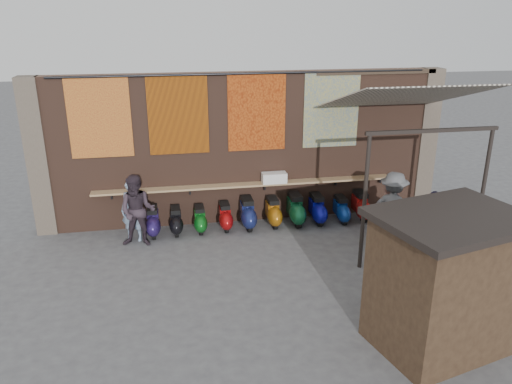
# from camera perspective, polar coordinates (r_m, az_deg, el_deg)

# --- Properties ---
(ground) EXTENTS (70.00, 70.00, 0.00)m
(ground) POSITION_cam_1_polar(r_m,az_deg,el_deg) (11.59, 0.83, -8.03)
(ground) COLOR #474749
(ground) RESTS_ON ground
(brick_wall) EXTENTS (10.00, 0.40, 4.00)m
(brick_wall) POSITION_cam_1_polar(r_m,az_deg,el_deg) (13.35, -1.36, 5.01)
(brick_wall) COLOR brown
(brick_wall) RESTS_ON ground
(pier_left) EXTENTS (0.50, 0.50, 4.00)m
(pier_left) POSITION_cam_1_polar(r_m,az_deg,el_deg) (13.58, -23.62, 3.59)
(pier_left) COLOR #4C4238
(pier_left) RESTS_ON ground
(pier_right) EXTENTS (0.50, 0.50, 4.00)m
(pier_right) POSITION_cam_1_polar(r_m,az_deg,el_deg) (15.03, 18.73, 5.65)
(pier_right) COLOR #4C4238
(pier_right) RESTS_ON ground
(eating_counter) EXTENTS (8.00, 0.32, 0.05)m
(eating_counter) POSITION_cam_1_polar(r_m,az_deg,el_deg) (13.26, -1.07, 0.84)
(eating_counter) COLOR #9E7A51
(eating_counter) RESTS_ON brick_wall
(shelf_box) EXTENTS (0.65, 0.31, 0.27)m
(shelf_box) POSITION_cam_1_polar(r_m,az_deg,el_deg) (13.31, 2.09, 1.64)
(shelf_box) COLOR white
(shelf_box) RESTS_ON eating_counter
(tapestry_redgold) EXTENTS (1.50, 0.02, 2.00)m
(tapestry_redgold) POSITION_cam_1_polar(r_m,az_deg,el_deg) (12.86, -17.45, 8.11)
(tapestry_redgold) COLOR maroon
(tapestry_redgold) RESTS_ON brick_wall
(tapestry_sun) EXTENTS (1.50, 0.02, 2.00)m
(tapestry_sun) POSITION_cam_1_polar(r_m,az_deg,el_deg) (12.76, -8.88, 8.69)
(tapestry_sun) COLOR #D35F0C
(tapestry_sun) RESTS_ON brick_wall
(tapestry_orange) EXTENTS (1.50, 0.02, 2.00)m
(tapestry_orange) POSITION_cam_1_polar(r_m,az_deg,el_deg) (12.96, 0.09, 9.10)
(tapestry_orange) COLOR #B14C16
(tapestry_orange) RESTS_ON brick_wall
(tapestry_multi) EXTENTS (1.50, 0.02, 2.00)m
(tapestry_multi) POSITION_cam_1_polar(r_m,az_deg,el_deg) (13.46, 8.61, 9.28)
(tapestry_multi) COLOR #285095
(tapestry_multi) RESTS_ON brick_wall
(hang_rail) EXTENTS (9.50, 0.06, 0.06)m
(hang_rail) POSITION_cam_1_polar(r_m,az_deg,el_deg) (12.75, -1.26, 13.37)
(hang_rail) COLOR black
(hang_rail) RESTS_ON brick_wall
(scooter_stool_0) EXTENTS (0.35, 0.78, 0.74)m
(scooter_stool_0) POSITION_cam_1_polar(r_m,az_deg,el_deg) (13.04, -11.69, -3.36)
(scooter_stool_0) COLOR #241650
(scooter_stool_0) RESTS_ON ground
(scooter_stool_1) EXTENTS (0.33, 0.73, 0.69)m
(scooter_stool_1) POSITION_cam_1_polar(r_m,az_deg,el_deg) (13.05, -9.13, -3.29)
(scooter_stool_1) COLOR black
(scooter_stool_1) RESTS_ON ground
(scooter_stool_2) EXTENTS (0.32, 0.71, 0.68)m
(scooter_stool_2) POSITION_cam_1_polar(r_m,az_deg,el_deg) (13.08, -6.42, -3.14)
(scooter_stool_2) COLOR #0D5C18
(scooter_stool_2) RESTS_ON ground
(scooter_stool_3) EXTENTS (0.33, 0.74, 0.70)m
(scooter_stool_3) POSITION_cam_1_polar(r_m,az_deg,el_deg) (13.17, -3.54, -2.82)
(scooter_stool_3) COLOR maroon
(scooter_stool_3) RESTS_ON ground
(scooter_stool_4) EXTENTS (0.38, 0.85, 0.81)m
(scooter_stool_4) POSITION_cam_1_polar(r_m,az_deg,el_deg) (13.20, -0.97, -2.47)
(scooter_stool_4) COLOR #151E51
(scooter_stool_4) RESTS_ON ground
(scooter_stool_5) EXTENTS (0.36, 0.80, 0.76)m
(scooter_stool_5) POSITION_cam_1_polar(r_m,az_deg,el_deg) (13.36, 1.97, -2.32)
(scooter_stool_5) COLOR #97570D
(scooter_stool_5) RESTS_ON ground
(scooter_stool_6) EXTENTS (0.40, 0.88, 0.84)m
(scooter_stool_6) POSITION_cam_1_polar(r_m,az_deg,el_deg) (13.47, 4.54, -2.00)
(scooter_stool_6) COLOR #0F4D2B
(scooter_stool_6) RESTS_ON ground
(scooter_stool_7) EXTENTS (0.37, 0.82, 0.78)m
(scooter_stool_7) POSITION_cam_1_polar(r_m,az_deg,el_deg) (13.62, 7.02, -1.97)
(scooter_stool_7) COLOR #0C0E84
(scooter_stool_7) RESTS_ON ground
(scooter_stool_8) EXTENTS (0.33, 0.74, 0.70)m
(scooter_stool_8) POSITION_cam_1_polar(r_m,az_deg,el_deg) (13.80, 9.72, -1.99)
(scooter_stool_8) COLOR navy
(scooter_stool_8) RESTS_ON ground
(scooter_stool_9) EXTENTS (0.37, 0.82, 0.78)m
(scooter_stool_9) POSITION_cam_1_polar(r_m,az_deg,el_deg) (14.06, 11.88, -1.55)
(scooter_stool_9) COLOR #A21715
(scooter_stool_9) RESTS_ON ground
(diner_left) EXTENTS (0.65, 0.50, 1.58)m
(diner_left) POSITION_cam_1_polar(r_m,az_deg,el_deg) (12.73, -13.91, -2.09)
(diner_left) COLOR #819BBC
(diner_left) RESTS_ON ground
(diner_right) EXTENTS (0.99, 0.84, 1.80)m
(diner_right) POSITION_cam_1_polar(r_m,az_deg,el_deg) (12.37, -13.37, -2.13)
(diner_right) COLOR #332731
(diner_right) RESTS_ON ground
(shopper_navy) EXTENTS (1.07, 0.82, 1.69)m
(shopper_navy) POSITION_cam_1_polar(r_m,az_deg,el_deg) (12.02, 19.48, -3.71)
(shopper_navy) COLOR black
(shopper_navy) RESTS_ON ground
(shopper_grey) EXTENTS (1.36, 1.28, 1.85)m
(shopper_grey) POSITION_cam_1_polar(r_m,az_deg,el_deg) (12.57, 15.33, -1.85)
(shopper_grey) COLOR #57585C
(shopper_grey) RESTS_ON ground
(shopper_tan) EXTENTS (0.84, 0.95, 1.63)m
(shopper_tan) POSITION_cam_1_polar(r_m,az_deg,el_deg) (12.92, 15.16, -1.74)
(shopper_tan) COLOR #8F645B
(shopper_tan) RESTS_ON ground
(market_stall) EXTENTS (2.44, 2.06, 2.29)m
(market_stall) POSITION_cam_1_polar(r_m,az_deg,el_deg) (9.00, 20.68, -9.91)
(market_stall) COLOR black
(market_stall) RESTS_ON ground
(stall_roof) EXTENTS (2.75, 2.35, 0.12)m
(stall_roof) POSITION_cam_1_polar(r_m,az_deg,el_deg) (8.49, 21.66, -2.80)
(stall_roof) COLOR black
(stall_roof) RESTS_ON market_stall
(stall_sign) EXTENTS (1.17, 0.33, 0.50)m
(stall_sign) POSITION_cam_1_polar(r_m,az_deg,el_deg) (9.29, 17.54, -5.00)
(stall_sign) COLOR gold
(stall_sign) RESTS_ON market_stall
(stall_shelf) EXTENTS (1.73, 0.53, 0.06)m
(stall_shelf) POSITION_cam_1_polar(r_m,az_deg,el_deg) (9.65, 17.03, -9.45)
(stall_shelf) COLOR #473321
(stall_shelf) RESTS_ON market_stall
(awning_canvas) EXTENTS (3.20, 3.28, 0.97)m
(awning_canvas) POSITION_cam_1_polar(r_m,az_deg,el_deg) (12.39, 16.45, 10.38)
(awning_canvas) COLOR beige
(awning_canvas) RESTS_ON brick_wall
(awning_ledger) EXTENTS (3.30, 0.08, 0.12)m
(awning_ledger) POSITION_cam_1_polar(r_m,az_deg,el_deg) (13.76, 13.67, 13.19)
(awning_ledger) COLOR #33261C
(awning_ledger) RESTS_ON brick_wall
(awning_header) EXTENTS (3.00, 0.08, 0.08)m
(awning_header) POSITION_cam_1_polar(r_m,az_deg,el_deg) (11.17, 19.57, 6.62)
(awning_header) COLOR black
(awning_header) RESTS_ON awning_post_left
(awning_post_left) EXTENTS (0.09, 0.09, 3.10)m
(awning_post_left) POSITION_cam_1_polar(r_m,az_deg,el_deg) (11.00, 12.29, -1.22)
(awning_post_left) COLOR black
(awning_post_left) RESTS_ON ground
(awning_post_right) EXTENTS (0.09, 0.09, 3.10)m
(awning_post_right) POSITION_cam_1_polar(r_m,az_deg,el_deg) (12.31, 24.44, -0.30)
(awning_post_right) COLOR black
(awning_post_right) RESTS_ON ground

